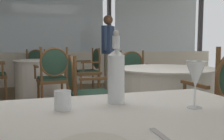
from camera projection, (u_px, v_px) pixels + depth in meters
name	position (u px, v px, depth m)	size (l,w,h in m)	color
window_wall_far	(54.00, 40.00, 6.33)	(9.48, 0.14, 2.89)	silver
dinner_fork	(167.00, 140.00, 0.70)	(0.20, 0.02, 0.00)	silver
water_bottle	(116.00, 74.00, 1.15)	(0.08, 0.08, 0.34)	white
wine_glass	(196.00, 75.00, 1.06)	(0.09, 0.09, 0.20)	white
water_tumbler	(63.00, 100.00, 1.04)	(0.07, 0.07, 0.08)	white
background_table_0	(44.00, 79.00, 4.86)	(1.11, 1.11, 0.74)	white
dining_chair_0_0	(91.00, 67.00, 5.24)	(0.51, 0.57, 0.96)	brown
dining_chair_0_1	(37.00, 66.00, 5.73)	(0.57, 0.51, 0.93)	brown
dining_chair_0_3	(53.00, 73.00, 3.94)	(0.57, 0.51, 0.99)	brown
background_table_2	(165.00, 97.00, 3.10)	(1.24, 1.24, 0.74)	white
dining_chair_2_0	(135.00, 74.00, 4.08)	(0.54, 0.48, 0.93)	brown
dining_chair_2_1	(83.00, 88.00, 2.79)	(0.48, 0.54, 0.90)	brown
diner_person_0	(108.00, 47.00, 5.64)	(0.37, 0.45, 1.70)	gray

